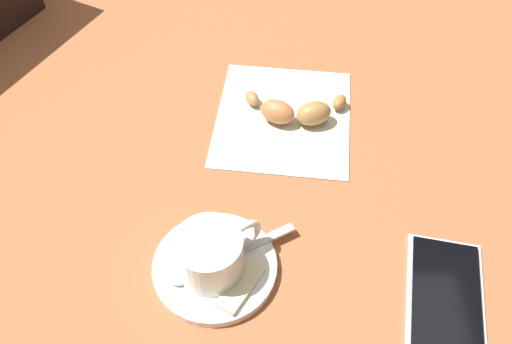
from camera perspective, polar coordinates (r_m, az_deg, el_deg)
ground_plane at (r=0.61m, az=0.32°, el=-1.98°), size 1.80×1.80×0.00m
saucer at (r=0.55m, az=-4.09°, el=-10.15°), size 0.13×0.13×0.01m
espresso_cup at (r=0.52m, az=-4.46°, el=-8.75°), size 0.07×0.09×0.05m
teaspoon at (r=0.54m, az=-4.25°, el=-9.71°), size 0.08×0.13×0.01m
sugar_packet at (r=0.53m, az=-1.26°, el=-12.20°), size 0.06×0.05×0.01m
napkin at (r=0.69m, az=3.23°, el=5.93°), size 0.21×0.19×0.00m
croissant at (r=0.68m, az=4.57°, el=6.59°), size 0.07×0.14×0.03m
cell_phone at (r=0.57m, az=20.06°, el=-12.61°), size 0.15×0.10×0.01m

